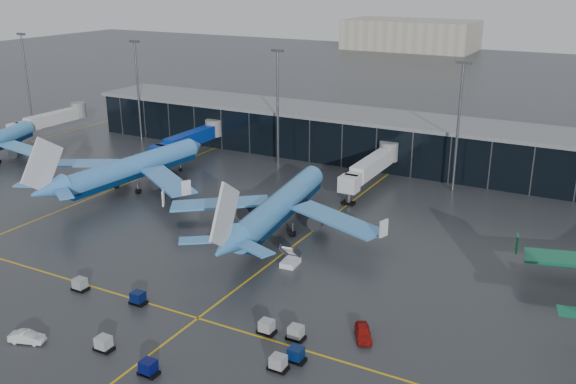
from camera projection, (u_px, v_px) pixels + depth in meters
The scene contains 11 objects.
ground at pixel (203, 258), 97.67m from camera, with size 600.00×600.00×0.00m, color #282B2D.
terminal_pier at pixel (360, 136), 147.38m from camera, with size 142.00×17.00×10.70m.
jet_bridges at pixel (187, 140), 147.68m from camera, with size 94.00×27.50×7.20m.
flood_masts at pixel (362, 112), 132.42m from camera, with size 203.00×0.50×25.50m.
taxi_lines at pixel (293, 246), 101.96m from camera, with size 220.00×120.00×0.02m.
airliner_arkefly at pixel (133, 154), 126.89m from camera, with size 40.14×45.71×14.05m, color #4189D7, non-canonical shape.
airliner_klm_near at pixel (280, 191), 106.25m from camera, with size 39.60×45.10×13.86m, color #3E87CD, non-canonical shape.
baggage_carts at pixel (197, 332), 76.16m from camera, with size 36.10×15.40×1.70m.
mobile_airstair at pixel (290, 260), 95.01m from camera, with size 2.47×3.38×3.45m.
service_van_red at pixel (363, 332), 76.10m from camera, with size 1.80×4.49×1.53m, color #9D100C.
service_van_white at pixel (27, 337), 75.24m from camera, with size 1.49×4.27×1.41m, color silver.
Camera 1 is at (53.94, -72.01, 41.38)m, focal length 40.00 mm.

